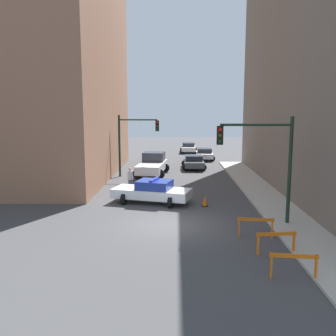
# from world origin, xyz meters

# --- Properties ---
(ground_plane) EXTENTS (120.00, 120.00, 0.00)m
(ground_plane) POSITION_xyz_m (0.00, 0.00, 0.00)
(ground_plane) COLOR #424244
(sidewalk_right) EXTENTS (2.40, 44.00, 0.12)m
(sidewalk_right) POSITION_xyz_m (6.20, 0.00, 0.06)
(sidewalk_right) COLOR #B2ADA3
(sidewalk_right) RESTS_ON ground_plane
(building_corner_left) EXTENTS (14.00, 20.00, 25.14)m
(building_corner_left) POSITION_xyz_m (-12.00, 14.00, 12.57)
(building_corner_left) COLOR #93664C
(building_corner_left) RESTS_ON ground_plane
(traffic_light_near) EXTENTS (3.64, 0.35, 5.20)m
(traffic_light_near) POSITION_xyz_m (4.73, 0.20, 3.53)
(traffic_light_near) COLOR black
(traffic_light_near) RESTS_ON sidewalk_right
(traffic_light_far) EXTENTS (3.44, 0.35, 5.20)m
(traffic_light_far) POSITION_xyz_m (-3.30, 13.56, 3.40)
(traffic_light_far) COLOR black
(traffic_light_far) RESTS_ON ground_plane
(police_car) EXTENTS (5.02, 3.11, 1.52)m
(police_car) POSITION_xyz_m (-1.05, 4.46, 0.72)
(police_car) COLOR white
(police_car) RESTS_ON ground_plane
(white_truck) EXTENTS (2.98, 5.57, 1.90)m
(white_truck) POSITION_xyz_m (-1.67, 14.39, 0.91)
(white_truck) COLOR silver
(white_truck) RESTS_ON ground_plane
(parked_car_near) EXTENTS (2.31, 4.32, 1.31)m
(parked_car_near) POSITION_xyz_m (2.07, 17.96, 0.67)
(parked_car_near) COLOR #474C51
(parked_car_near) RESTS_ON ground_plane
(parked_car_mid) EXTENTS (2.35, 4.35, 1.31)m
(parked_car_mid) POSITION_xyz_m (3.58, 24.49, 0.67)
(parked_car_mid) COLOR silver
(parked_car_mid) RESTS_ON ground_plane
(parked_car_far) EXTENTS (2.37, 4.36, 1.31)m
(parked_car_far) POSITION_xyz_m (2.01, 31.69, 0.67)
(parked_car_far) COLOR silver
(parked_car_far) RESTS_ON ground_plane
(pedestrian_crossing) EXTENTS (0.49, 0.49, 1.66)m
(pedestrian_crossing) POSITION_xyz_m (-2.80, 7.74, 0.86)
(pedestrian_crossing) COLOR #474C66
(pedestrian_crossing) RESTS_ON ground_plane
(barrier_front) EXTENTS (1.60, 0.32, 0.90)m
(barrier_front) POSITION_xyz_m (4.34, -5.88, 0.62)
(barrier_front) COLOR orange
(barrier_front) RESTS_ON ground_plane
(barrier_mid) EXTENTS (1.60, 0.32, 0.90)m
(barrier_mid) POSITION_xyz_m (4.34, -3.66, 0.62)
(barrier_mid) COLOR orange
(barrier_mid) RESTS_ON ground_plane
(barrier_back) EXTENTS (1.60, 0.29, 0.90)m
(barrier_back) POSITION_xyz_m (3.94, -1.71, 0.62)
(barrier_back) COLOR orange
(barrier_back) RESTS_ON ground_plane
(traffic_cone) EXTENTS (0.36, 0.36, 0.66)m
(traffic_cone) POSITION_xyz_m (2.11, 3.73, 0.32)
(traffic_cone) COLOR black
(traffic_cone) RESTS_ON ground_plane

